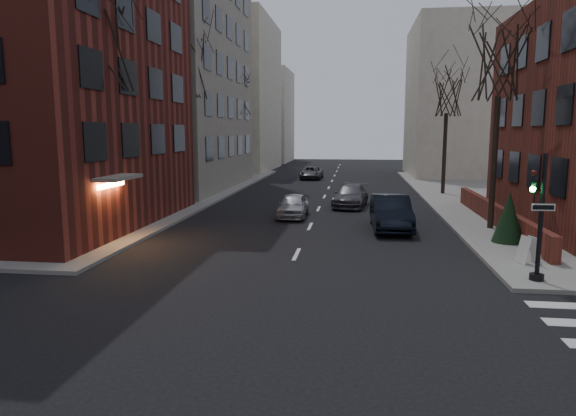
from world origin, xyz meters
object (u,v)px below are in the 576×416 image
object	(u,v)px
tree_left_b	(189,68)
tree_right_b	(447,93)
car_lane_far	(311,173)
evergreen_shrub	(509,217)
tree_left_a	(100,45)
tree_left_c	(237,96)
sandwich_board	(529,250)
streetlamp_near	(179,141)
streetlamp_far	(248,137)
parked_sedan	(391,213)
car_lane_gray	(351,196)
car_lane_silver	(293,205)
traffic_signal	(538,225)
tree_right_a	(500,61)

from	to	relation	value
tree_left_b	tree_right_b	size ratio (longest dim) A/B	1.18
car_lane_far	evergreen_shrub	xyz separation A→B (m)	(10.85, -29.12, 0.61)
tree_left_a	tree_left_c	world-z (taller)	tree_left_a
sandwich_board	streetlamp_near	bearing A→B (deg)	131.04
tree_left_a	evergreen_shrub	distance (m)	18.94
streetlamp_far	car_lane_far	xyz separation A→B (m)	(6.04, 1.82, -3.61)
tree_left_b	streetlamp_far	world-z (taller)	tree_left_b
tree_left_a	sandwich_board	xyz separation A→B (m)	(17.21, -2.87, -7.83)
car_lane_far	evergreen_shrub	bearing A→B (deg)	-68.02
parked_sedan	sandwich_board	world-z (taller)	parked_sedan
tree_right_b	streetlamp_near	bearing A→B (deg)	-149.53
car_lane_gray	car_lane_far	size ratio (longest dim) A/B	1.06
car_lane_silver	evergreen_shrub	bearing A→B (deg)	-31.30
traffic_signal	tree_left_c	world-z (taller)	tree_left_c
tree_left_c	parked_sedan	world-z (taller)	tree_left_c
streetlamp_far	parked_sedan	distance (m)	27.38
streetlamp_far	tree_right_a	bearing A→B (deg)	-54.69
tree_right_b	traffic_signal	bearing A→B (deg)	-92.15
tree_left_b	car_lane_gray	xyz separation A→B (m)	(10.77, -0.79, -8.22)
tree_right_a	tree_left_c	bearing A→B (deg)	128.66
car_lane_silver	car_lane_gray	bearing A→B (deg)	54.68
parked_sedan	car_lane_far	size ratio (longest dim) A/B	1.14
sandwich_board	traffic_signal	bearing A→B (deg)	-118.36
tree_left_b	car_lane_far	distance (m)	20.75
sandwich_board	tree_left_a	bearing A→B (deg)	154.77
tree_left_a	streetlamp_far	world-z (taller)	tree_left_a
traffic_signal	parked_sedan	bearing A→B (deg)	114.28
traffic_signal	car_lane_far	xyz separation A→B (m)	(-10.10, 34.83, -1.28)
tree_right_b	evergreen_shrub	size ratio (longest dim) A/B	4.25
parked_sedan	sandwich_board	distance (m)	7.94
tree_left_c	streetlamp_near	world-z (taller)	tree_left_c
tree_right_b	car_lane_far	bearing A→B (deg)	132.82
traffic_signal	car_lane_far	bearing A→B (deg)	106.16
traffic_signal	tree_left_b	size ratio (longest dim) A/B	0.37
tree_right_b	tree_left_a	bearing A→B (deg)	-134.36
tree_left_a	car_lane_silver	bearing A→B (deg)	41.49
car_lane_silver	car_lane_gray	distance (m)	5.50
parked_sedan	tree_right_a	bearing A→B (deg)	1.36
tree_left_a	evergreen_shrub	size ratio (longest dim) A/B	4.75
sandwich_board	evergreen_shrub	bearing A→B (deg)	69.83
streetlamp_near	sandwich_board	world-z (taller)	streetlamp_near
tree_left_c	sandwich_board	xyz separation A→B (m)	(17.21, -28.87, -7.38)
evergreen_shrub	car_lane_far	bearing A→B (deg)	110.43
car_lane_gray	tree_right_b	bearing A→B (deg)	52.11
tree_right_b	tree_left_b	bearing A→B (deg)	-161.18
traffic_signal	tree_left_b	bearing A→B (deg)	134.54
tree_right_b	streetlamp_near	xyz separation A→B (m)	(-17.00, -10.00, -3.35)
streetlamp_far	car_lane_gray	xyz separation A→B (m)	(10.17, -16.79, -3.55)
tree_right_b	car_lane_gray	distance (m)	11.85
tree_right_b	sandwich_board	xyz separation A→B (m)	(-0.39, -20.87, -6.94)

